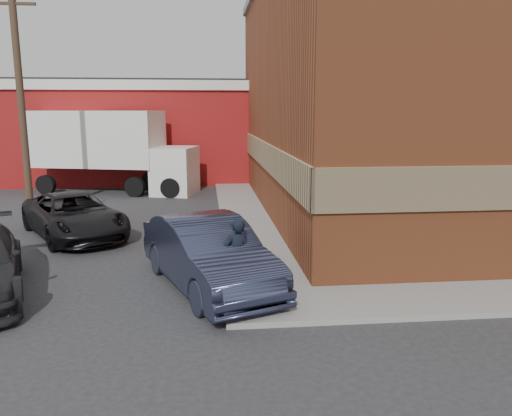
{
  "coord_description": "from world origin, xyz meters",
  "views": [
    {
      "loc": [
        -0.83,
        -10.45,
        4.02
      ],
      "look_at": [
        0.41,
        1.64,
        1.62
      ],
      "focal_mm": 35.0,
      "sensor_mm": 36.0,
      "label": 1
    }
  ],
  "objects_px": {
    "brick_building": "(440,93)",
    "utility_pole": "(20,89)",
    "box_truck": "(112,146)",
    "sedan": "(208,254)",
    "man": "(237,256)",
    "warehouse": "(117,130)",
    "suv_a": "(74,215)"
  },
  "relations": [
    {
      "from": "brick_building",
      "to": "utility_pole",
      "type": "bearing_deg",
      "value": 179.98
    },
    {
      "from": "utility_pole",
      "to": "box_truck",
      "type": "height_order",
      "value": "utility_pole"
    },
    {
      "from": "brick_building",
      "to": "box_truck",
      "type": "height_order",
      "value": "brick_building"
    },
    {
      "from": "brick_building",
      "to": "sedan",
      "type": "relative_size",
      "value": 3.71
    },
    {
      "from": "utility_pole",
      "to": "man",
      "type": "relative_size",
      "value": 5.43
    },
    {
      "from": "man",
      "to": "sedan",
      "type": "relative_size",
      "value": 0.34
    },
    {
      "from": "sedan",
      "to": "box_truck",
      "type": "xyz_separation_m",
      "value": [
        -4.5,
        13.99,
        1.48
      ]
    },
    {
      "from": "utility_pole",
      "to": "box_truck",
      "type": "bearing_deg",
      "value": 68.18
    },
    {
      "from": "brick_building",
      "to": "warehouse",
      "type": "bearing_deg",
      "value": 142.8
    },
    {
      "from": "warehouse",
      "to": "man",
      "type": "distance_m",
      "value": 21.15
    },
    {
      "from": "suv_a",
      "to": "box_truck",
      "type": "height_order",
      "value": "box_truck"
    },
    {
      "from": "utility_pole",
      "to": "sedan",
      "type": "xyz_separation_m",
      "value": [
        6.7,
        -8.5,
        -3.94
      ]
    },
    {
      "from": "utility_pole",
      "to": "suv_a",
      "type": "distance_m",
      "value": 5.79
    },
    {
      "from": "warehouse",
      "to": "suv_a",
      "type": "bearing_deg",
      "value": -86.18
    },
    {
      "from": "suv_a",
      "to": "box_truck",
      "type": "bearing_deg",
      "value": 61.8
    },
    {
      "from": "warehouse",
      "to": "sedan",
      "type": "height_order",
      "value": "warehouse"
    },
    {
      "from": "man",
      "to": "suv_a",
      "type": "height_order",
      "value": "man"
    },
    {
      "from": "warehouse",
      "to": "suv_a",
      "type": "height_order",
      "value": "warehouse"
    },
    {
      "from": "utility_pole",
      "to": "box_truck",
      "type": "distance_m",
      "value": 6.41
    },
    {
      "from": "warehouse",
      "to": "man",
      "type": "xyz_separation_m",
      "value": [
        5.8,
        -20.25,
        -1.86
      ]
    },
    {
      "from": "box_truck",
      "to": "brick_building",
      "type": "bearing_deg",
      "value": -6.69
    },
    {
      "from": "brick_building",
      "to": "sedan",
      "type": "height_order",
      "value": "brick_building"
    },
    {
      "from": "brick_building",
      "to": "box_truck",
      "type": "distance_m",
      "value": 15.04
    },
    {
      "from": "brick_building",
      "to": "warehouse",
      "type": "relative_size",
      "value": 1.12
    },
    {
      "from": "box_truck",
      "to": "warehouse",
      "type": "bearing_deg",
      "value": 112.26
    },
    {
      "from": "warehouse",
      "to": "man",
      "type": "height_order",
      "value": "warehouse"
    },
    {
      "from": "man",
      "to": "box_truck",
      "type": "bearing_deg",
      "value": -92.32
    },
    {
      "from": "man",
      "to": "suv_a",
      "type": "distance_m",
      "value": 7.65
    },
    {
      "from": "utility_pole",
      "to": "brick_building",
      "type": "bearing_deg",
      "value": -0.02
    },
    {
      "from": "brick_building",
      "to": "utility_pole",
      "type": "relative_size",
      "value": 2.03
    },
    {
      "from": "box_truck",
      "to": "man",
      "type": "bearing_deg",
      "value": -55.88
    },
    {
      "from": "sedan",
      "to": "suv_a",
      "type": "relative_size",
      "value": 0.98
    }
  ]
}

